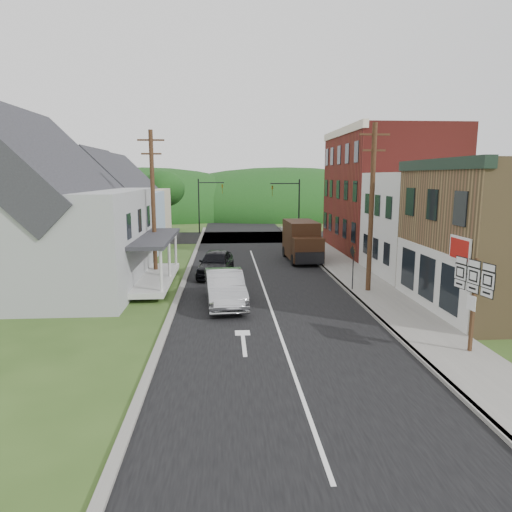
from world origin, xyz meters
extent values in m
plane|color=#2D4719|center=(0.00, 0.00, 0.00)|extent=(120.00, 120.00, 0.00)
cube|color=black|center=(0.00, 10.00, 0.00)|extent=(9.00, 90.00, 0.02)
cube|color=black|center=(0.00, 27.00, 0.00)|extent=(60.00, 9.00, 0.02)
cube|color=slate|center=(5.90, 8.00, 0.07)|extent=(2.80, 55.00, 0.15)
cube|color=slate|center=(4.55, 8.00, 0.07)|extent=(0.20, 55.00, 0.15)
cube|color=slate|center=(-4.65, 8.00, 0.06)|extent=(0.30, 55.00, 0.12)
cube|color=silver|center=(11.30, 7.50, 3.25)|extent=(8.00, 7.00, 6.50)
cube|color=maroon|center=(11.30, 17.00, 5.00)|extent=(8.00, 12.00, 10.00)
cube|color=#9FA1A4|center=(-12.00, 6.00, 2.75)|extent=(10.00, 12.00, 5.50)
cube|color=#9AB4D2|center=(-11.00, 17.00, 2.50)|extent=(7.00, 8.00, 5.00)
cube|color=beige|center=(-11.50, 26.00, 2.50)|extent=(7.00, 8.00, 5.00)
cylinder|color=#472D19|center=(5.60, 3.50, 4.50)|extent=(0.26, 0.26, 9.00)
cube|color=#472D19|center=(5.60, 3.50, 8.40)|extent=(1.60, 0.10, 0.10)
cube|color=#472D19|center=(5.60, 3.50, 7.60)|extent=(1.20, 0.10, 0.10)
cylinder|color=#472D19|center=(-6.50, 8.00, 4.50)|extent=(0.26, 0.26, 9.00)
cube|color=#472D19|center=(-6.50, 8.00, 8.40)|extent=(1.60, 0.10, 0.10)
cube|color=#472D19|center=(-6.50, 8.00, 7.60)|extent=(1.20, 0.10, 0.10)
cylinder|color=black|center=(5.00, 23.50, 3.00)|extent=(0.14, 0.14, 6.00)
cylinder|color=black|center=(3.60, 23.50, 5.60)|extent=(2.80, 0.10, 0.10)
imported|color=olive|center=(2.40, 23.50, 4.90)|extent=(0.16, 0.20, 1.00)
cylinder|color=black|center=(-5.00, 30.50, 3.00)|extent=(0.14, 0.14, 6.00)
cylinder|color=black|center=(-3.60, 30.50, 5.60)|extent=(2.80, 0.10, 0.10)
imported|color=olive|center=(-2.40, 30.50, 4.90)|extent=(0.16, 0.20, 1.00)
cylinder|color=#382616|center=(-17.00, 12.00, 1.96)|extent=(0.36, 0.36, 3.92)
ellipsoid|color=black|center=(-17.00, 12.00, 4.90)|extent=(4.80, 4.80, 4.08)
cylinder|color=#382616|center=(-19.00, 20.00, 2.38)|extent=(0.36, 0.36, 4.76)
ellipsoid|color=black|center=(-19.00, 20.00, 5.95)|extent=(5.80, 5.80, 4.93)
cylinder|color=#382616|center=(-9.00, 32.00, 1.96)|extent=(0.36, 0.36, 3.92)
ellipsoid|color=black|center=(-9.00, 32.00, 4.90)|extent=(4.80, 4.80, 4.08)
ellipsoid|color=black|center=(0.00, 55.00, 0.00)|extent=(90.00, 30.00, 16.00)
imported|color=#A5A6AA|center=(-2.20, 1.62, 0.85)|extent=(2.23, 5.28, 1.70)
imported|color=black|center=(-2.76, 8.30, 0.82)|extent=(2.59, 5.06, 1.65)
cube|color=black|center=(3.55, 13.61, 1.62)|extent=(2.28, 4.16, 2.69)
cube|color=black|center=(3.64, 11.19, 1.16)|extent=(2.19, 1.56, 1.76)
cube|color=black|center=(3.63, 11.38, 1.90)|extent=(1.99, 1.18, 0.05)
cube|color=black|center=(3.67, 10.41, 0.70)|extent=(2.05, 0.21, 0.84)
cylinder|color=black|center=(2.66, 11.25, 0.42)|extent=(0.29, 0.84, 0.84)
cylinder|color=black|center=(4.61, 11.32, 0.42)|extent=(0.29, 0.84, 0.84)
cylinder|color=black|center=(2.53, 14.96, 0.42)|extent=(0.29, 0.84, 0.84)
cylinder|color=black|center=(4.47, 15.03, 0.42)|extent=(0.29, 0.84, 0.84)
cube|color=#472D19|center=(6.48, -5.39, 1.83)|extent=(0.12, 0.12, 3.35)
cube|color=black|center=(6.43, -5.40, 2.88)|extent=(0.38, 1.89, 0.08)
cube|color=silver|center=(6.51, -6.07, 3.31)|extent=(0.11, 0.52, 0.21)
cube|color=silver|center=(6.51, -6.07, 2.88)|extent=(0.12, 0.57, 0.53)
cube|color=silver|center=(6.51, -6.07, 2.45)|extent=(0.11, 0.52, 0.27)
cube|color=silver|center=(6.39, -5.41, 3.31)|extent=(0.11, 0.52, 0.21)
cube|color=silver|center=(6.39, -5.41, 2.88)|extent=(0.12, 0.57, 0.53)
cube|color=silver|center=(6.39, -5.41, 2.45)|extent=(0.11, 0.52, 0.27)
cube|color=silver|center=(6.27, -4.75, 3.31)|extent=(0.11, 0.52, 0.21)
cube|color=silver|center=(6.27, -4.75, 2.88)|extent=(0.12, 0.57, 0.53)
cube|color=silver|center=(6.27, -4.75, 2.45)|extent=(0.11, 0.52, 0.27)
cube|color=silver|center=(6.39, -5.41, 1.92)|extent=(0.10, 0.43, 0.53)
cylinder|color=black|center=(4.80, 3.75, 1.30)|extent=(0.07, 0.07, 2.31)
cube|color=black|center=(4.74, 3.75, 2.27)|extent=(0.11, 0.67, 0.68)
cube|color=yellow|center=(4.75, 3.75, 2.27)|extent=(0.11, 0.61, 0.61)
camera|label=1|loc=(-2.16, -20.23, 6.27)|focal=32.00mm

